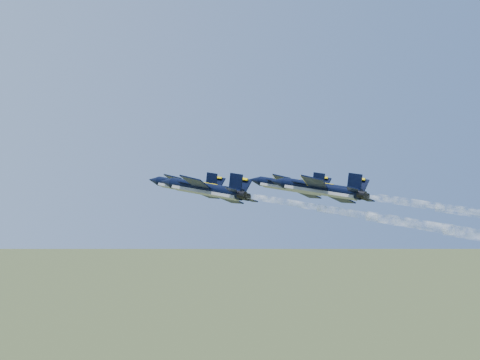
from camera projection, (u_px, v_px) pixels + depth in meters
jet_lead at (185, 186)px, 114.72m from camera, size 10.80×15.44×4.73m
jet_left at (204, 189)px, 97.71m from camera, size 10.80×15.44×4.73m
jet_right at (289, 186)px, 115.65m from camera, size 10.80×15.44×4.73m
jet_slot at (319, 189)px, 98.94m from camera, size 10.80×15.44×4.73m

